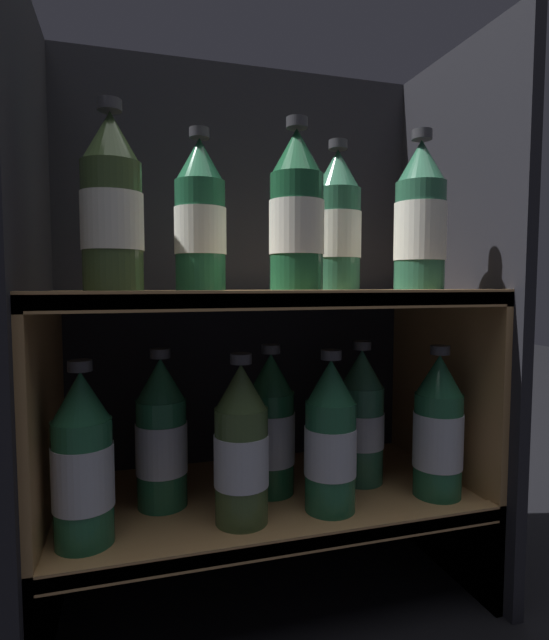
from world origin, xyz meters
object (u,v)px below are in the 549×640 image
at_px(bottle_lower_front_1, 241,448).
at_px(bottle_lower_back_0, 161,437).
at_px(bottle_upper_back_0, 200,220).
at_px(bottle_lower_front_2, 330,440).
at_px(bottle_lower_back_2, 361,419).
at_px(bottle_lower_front_0, 83,464).
at_px(bottle_upper_back_1, 337,225).
at_px(bottle_lower_front_3, 438,430).
at_px(bottle_upper_front_2, 420,221).
at_px(bottle_upper_front_0, 112,209).
at_px(bottle_lower_back_1, 271,428).
at_px(bottle_upper_front_1, 297,216).

height_order(bottle_lower_front_1, bottle_lower_back_0, same).
xyz_separation_m(bottle_upper_back_0, bottle_lower_front_2, (0.18, -0.09, -0.33)).
bearing_deg(bottle_lower_back_2, bottle_lower_front_0, -168.92).
bearing_deg(bottle_lower_back_2, bottle_upper_back_1, 180.00).
xyz_separation_m(bottle_lower_front_0, bottle_lower_front_3, (0.53, 0.00, -0.00)).
bearing_deg(bottle_upper_front_2, bottle_upper_front_0, 180.00).
bearing_deg(bottle_lower_back_1, bottle_upper_front_2, -22.04).
relative_size(bottle_lower_front_0, bottle_lower_back_0, 1.00).
bearing_deg(bottle_lower_back_2, bottle_upper_back_0, 180.00).
bearing_deg(bottle_lower_back_0, bottle_upper_front_0, -125.54).
xyz_separation_m(bottle_lower_front_2, bottle_lower_back_2, (0.09, 0.09, 0.00)).
height_order(bottle_upper_front_1, bottle_lower_front_3, bottle_upper_front_1).
distance_m(bottle_lower_front_1, bottle_lower_back_0, 0.13).
bearing_deg(bottle_lower_front_0, bottle_lower_front_1, 0.00).
bearing_deg(bottle_lower_front_0, bottle_upper_back_0, 27.12).
bearing_deg(bottle_upper_front_1, bottle_upper_back_0, 145.28).
relative_size(bottle_upper_front_1, bottle_lower_front_1, 1.00).
bearing_deg(bottle_lower_back_1, bottle_upper_back_1, -0.00).
distance_m(bottle_lower_back_0, bottle_lower_back_2, 0.33).
distance_m(bottle_lower_front_0, bottle_lower_front_2, 0.34).
height_order(bottle_lower_front_2, bottle_lower_back_2, same).
height_order(bottle_upper_back_1, bottle_lower_back_2, bottle_upper_back_1).
relative_size(bottle_upper_front_2, bottle_lower_front_0, 1.00).
xyz_separation_m(bottle_upper_front_0, bottle_upper_back_1, (0.34, 0.09, -0.00)).
height_order(bottle_upper_front_1, bottle_upper_back_1, same).
distance_m(bottle_lower_front_3, bottle_lower_back_1, 0.27).
height_order(bottle_upper_front_0, bottle_lower_back_1, bottle_upper_front_0).
bearing_deg(bottle_lower_front_0, bottle_lower_back_0, 39.25).
height_order(bottle_upper_back_0, bottle_lower_front_1, bottle_upper_back_0).
bearing_deg(bottle_upper_front_2, bottle_lower_front_3, 0.00).
bearing_deg(bottle_lower_back_1, bottle_lower_front_0, -162.84).
bearing_deg(bottle_upper_front_2, bottle_upper_back_0, 165.09).
relative_size(bottle_lower_front_1, bottle_lower_back_0, 1.00).
relative_size(bottle_upper_front_1, bottle_lower_front_2, 1.00).
relative_size(bottle_lower_front_3, bottle_lower_back_1, 1.00).
bearing_deg(bottle_lower_front_2, bottle_upper_back_0, 154.28).
bearing_deg(bottle_lower_front_1, bottle_lower_back_0, 140.75).
xyz_separation_m(bottle_upper_front_0, bottle_lower_front_0, (-0.04, 0.00, -0.33)).
relative_size(bottle_lower_front_1, bottle_lower_front_3, 1.00).
bearing_deg(bottle_lower_front_1, bottle_upper_front_1, -0.00).
bearing_deg(bottle_lower_back_0, bottle_lower_back_2, 0.00).
distance_m(bottle_upper_front_0, bottle_upper_back_1, 0.35).
relative_size(bottle_lower_front_0, bottle_lower_front_1, 1.00).
relative_size(bottle_upper_back_0, bottle_lower_front_1, 1.00).
xyz_separation_m(bottle_upper_front_2, bottle_upper_back_0, (-0.32, 0.09, 0.00)).
height_order(bottle_lower_front_3, bottle_lower_back_2, same).
bearing_deg(bottle_upper_front_0, bottle_lower_front_0, 180.00).
bearing_deg(bottle_upper_front_0, bottle_lower_front_3, 0.00).
xyz_separation_m(bottle_lower_front_0, bottle_lower_front_2, (0.34, -0.00, 0.00)).
xyz_separation_m(bottle_upper_front_2, bottle_lower_front_2, (-0.14, 0.00, -0.32)).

